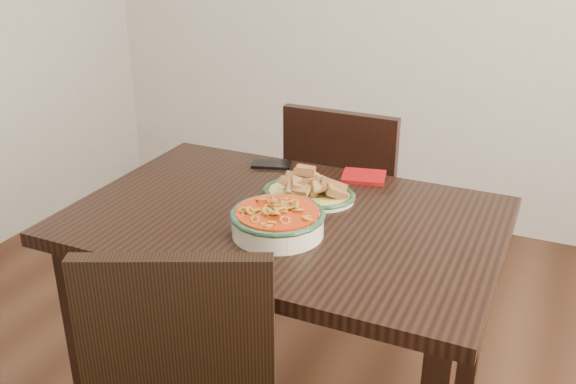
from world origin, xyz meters
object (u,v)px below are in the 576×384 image
at_px(fish_plate, 309,184).
at_px(noodle_bowl, 278,219).
at_px(dining_table, 285,246).
at_px(smartphone, 272,164).
at_px(chair_far, 347,202).

xyz_separation_m(fish_plate, noodle_bowl, (0.02, -0.25, -0.00)).
xyz_separation_m(dining_table, smartphone, (-0.19, 0.32, 0.11)).
xyz_separation_m(dining_table, fish_plate, (0.02, 0.13, 0.15)).
relative_size(dining_table, smartphone, 9.15).
distance_m(fish_plate, noodle_bowl, 0.25).
bearing_deg(chair_far, dining_table, 94.15).
height_order(dining_table, smartphone, smartphone).
bearing_deg(dining_table, fish_plate, 82.90).
bearing_deg(fish_plate, chair_far, 96.51).
bearing_deg(chair_far, noodle_bowl, 95.90).
distance_m(chair_far, smartphone, 0.46).
xyz_separation_m(noodle_bowl, smartphone, (-0.23, 0.43, -0.04)).
bearing_deg(dining_table, noodle_bowl, -74.57).
relative_size(fish_plate, noodle_bowl, 1.08).
height_order(fish_plate, smartphone, fish_plate).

